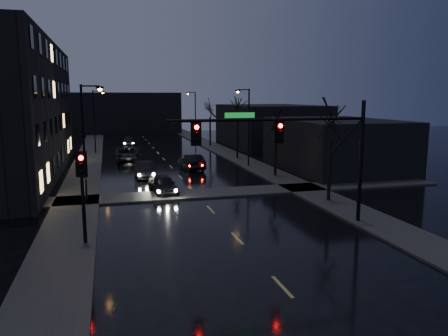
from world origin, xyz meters
TOP-DOWN VIEW (x-y plane):
  - ground at (0.00, 0.00)m, footprint 160.00×160.00m
  - sidewalk_left at (-8.50, 35.00)m, footprint 3.00×140.00m
  - sidewalk_right at (8.50, 35.00)m, footprint 3.00×140.00m
  - sidewalk_cross at (0.00, 18.50)m, footprint 40.00×3.00m
  - commercial_right_near at (15.50, 26.00)m, footprint 10.00×14.00m
  - commercial_right_far at (17.00, 48.00)m, footprint 12.00×18.00m
  - far_block at (-3.00, 78.00)m, footprint 22.00×10.00m
  - signal_mast at (3.85, 9.00)m, footprint 11.11×0.41m
  - signal_pole_left at (-7.50, 8.99)m, footprint 0.35×0.41m
  - tree_near at (8.40, 14.00)m, footprint 3.52×3.52m
  - tree_mid_a at (8.40, 24.00)m, footprint 3.30×3.30m
  - tree_mid_b at (8.40, 36.00)m, footprint 3.74×3.74m
  - tree_far at (8.40, 50.00)m, footprint 3.43×3.43m
  - streetlight_l_near at (-7.58, 18.00)m, footprint 1.53×0.28m
  - streetlight_l_far at (-7.58, 45.00)m, footprint 1.53×0.28m
  - streetlight_r_mid at (7.58, 30.00)m, footprint 1.53×0.28m
  - streetlight_r_far at (7.58, 58.00)m, footprint 1.53×0.28m
  - oncoming_car_a at (-2.35, 19.53)m, footprint 2.11×4.26m
  - oncoming_car_b at (-3.18, 26.50)m, footprint 1.64×4.41m
  - oncoming_car_c at (-4.15, 37.29)m, footprint 2.58×5.54m
  - oncoming_car_d at (-3.36, 53.08)m, footprint 1.86×4.41m
  - lead_car at (1.80, 29.96)m, footprint 2.05×4.76m

SIDE VIEW (x-z plane):
  - ground at x=0.00m, z-range 0.00..0.00m
  - sidewalk_left at x=-8.50m, z-range 0.00..0.12m
  - sidewalk_right at x=8.50m, z-range 0.00..0.12m
  - sidewalk_cross at x=0.00m, z-range 0.00..0.12m
  - oncoming_car_d at x=-3.36m, z-range 0.00..1.27m
  - oncoming_car_a at x=-2.35m, z-range 0.00..1.40m
  - oncoming_car_b at x=-3.18m, z-range 0.00..1.44m
  - lead_car at x=1.80m, z-range 0.00..1.53m
  - oncoming_car_c at x=-4.15m, z-range 0.00..1.54m
  - commercial_right_near at x=15.50m, z-range 0.00..5.00m
  - commercial_right_far at x=17.00m, z-range 0.00..6.00m
  - signal_pole_left at x=-7.50m, z-range 0.75..5.27m
  - far_block at x=-3.00m, z-range 0.00..8.00m
  - streetlight_l_near at x=-7.58m, z-range 0.77..8.77m
  - streetlight_l_far at x=-7.58m, z-range 0.77..8.77m
  - streetlight_r_mid at x=7.58m, z-range 0.77..8.77m
  - streetlight_r_far at x=7.58m, z-range 0.77..8.77m
  - signal_mast at x=3.85m, z-range 1.37..8.37m
  - tree_mid_a at x=8.40m, z-range 2.04..9.61m
  - tree_far at x=8.40m, z-range 2.12..10.00m
  - tree_near at x=8.40m, z-range 2.18..10.26m
  - tree_mid_b at x=8.40m, z-range 2.32..10.90m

